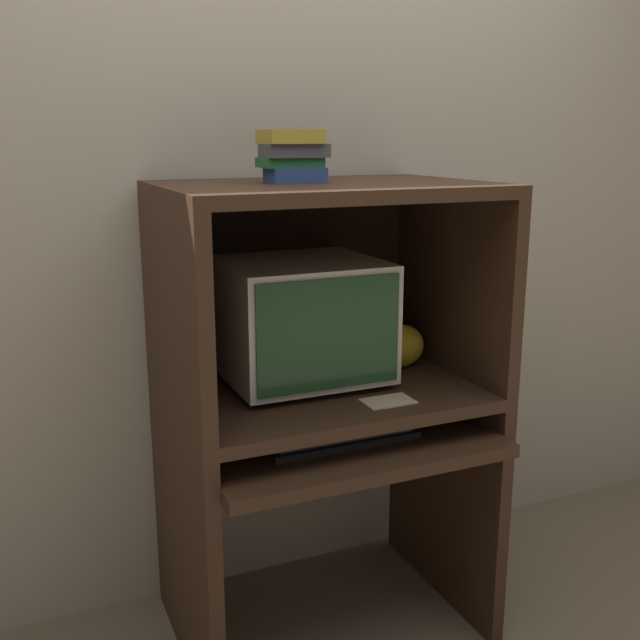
{
  "coord_description": "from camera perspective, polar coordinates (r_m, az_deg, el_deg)",
  "views": [
    {
      "loc": [
        -0.85,
        -1.58,
        1.49
      ],
      "look_at": [
        -0.01,
        0.32,
        0.98
      ],
      "focal_mm": 42.0,
      "sensor_mm": 36.0,
      "label": 1
    }
  ],
  "objects": [
    {
      "name": "hutch_upper",
      "position": [
        2.13,
        -0.03,
        5.16
      ],
      "size": [
        0.9,
        0.64,
        0.59
      ],
      "color": "#382316",
      "rests_on": "desk_monitor_shelf"
    },
    {
      "name": "paper_card",
      "position": [
        2.07,
        5.21,
        -6.18
      ],
      "size": [
        0.14,
        0.09,
        0.0
      ],
      "color": "#CCB28C",
      "rests_on": "desk_monitor_shelf"
    },
    {
      "name": "desk_base",
      "position": [
        2.3,
        0.77,
        -13.74
      ],
      "size": [
        0.9,
        0.71,
        0.68
      ],
      "color": "#382316",
      "rests_on": "ground_plane"
    },
    {
      "name": "crt_monitor",
      "position": [
        2.19,
        -1.49,
        0.06
      ],
      "size": [
        0.45,
        0.42,
        0.36
      ],
      "color": "beige",
      "rests_on": "desk_monitor_shelf"
    },
    {
      "name": "mouse",
      "position": [
        2.22,
        8.26,
        -7.47
      ],
      "size": [
        0.07,
        0.05,
        0.03
      ],
      "color": "black",
      "rests_on": "desk_base"
    },
    {
      "name": "snack_bag",
      "position": [
        2.36,
        6.0,
        -1.97
      ],
      "size": [
        0.17,
        0.13,
        0.14
      ],
      "color": "gold",
      "rests_on": "desk_monitor_shelf"
    },
    {
      "name": "keyboard",
      "position": [
        2.08,
        1.52,
        -8.94
      ],
      "size": [
        0.43,
        0.14,
        0.03
      ],
      "color": "black",
      "rests_on": "desk_base"
    },
    {
      "name": "wall_back",
      "position": [
        2.44,
        -3.36,
        9.28
      ],
      "size": [
        6.0,
        0.06,
        2.6
      ],
      "color": "#B2A893",
      "rests_on": "ground_plane"
    },
    {
      "name": "book_stack",
      "position": [
        2.08,
        -2.11,
        12.47
      ],
      "size": [
        0.18,
        0.14,
        0.14
      ],
      "color": "navy",
      "rests_on": "hutch_upper"
    },
    {
      "name": "desk_monitor_shelf",
      "position": [
        2.21,
        0.31,
        -5.64
      ],
      "size": [
        0.9,
        0.64,
        0.11
      ],
      "color": "#382316",
      "rests_on": "desk_base"
    }
  ]
}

